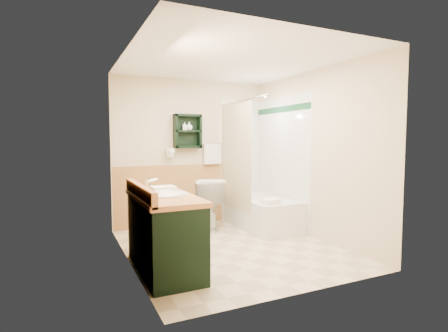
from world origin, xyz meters
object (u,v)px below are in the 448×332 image
at_px(bathtub, 260,212).
at_px(toilet, 206,203).
at_px(vanity_book, 141,183).
at_px(soap_bottle_a, 185,128).
at_px(wall_shelf, 188,131).
at_px(hair_dryer, 169,153).
at_px(vanity, 164,233).
at_px(soap_bottle_b, 189,127).

distance_m(bathtub, toilet, 0.90).
distance_m(vanity_book, soap_bottle_a, 1.89).
height_order(wall_shelf, hair_dryer, wall_shelf).
distance_m(bathtub, vanity_book, 2.35).
bearing_deg(wall_shelf, toilet, -60.70).
height_order(wall_shelf, vanity, wall_shelf).
xyz_separation_m(wall_shelf, bathtub, (1.03, -0.60, -1.31)).
distance_m(soap_bottle_a, soap_bottle_b, 0.08).
bearing_deg(soap_bottle_a, vanity, -115.17).
bearing_deg(hair_dryer, toilet, -36.04).
distance_m(vanity, soap_bottle_b, 2.35).
distance_m(wall_shelf, toilet, 1.21).
bearing_deg(wall_shelf, soap_bottle_a, -174.22).
bearing_deg(vanity_book, toilet, 55.38).
bearing_deg(vanity_book, wall_shelf, 67.11).
height_order(wall_shelf, soap_bottle_a, wall_shelf).
bearing_deg(wall_shelf, vanity_book, -126.14).
xyz_separation_m(toilet, soap_bottle_a, (-0.23, 0.32, 1.20)).
height_order(vanity_book, soap_bottle_a, soap_bottle_a).
relative_size(vanity_book, soap_bottle_a, 1.46).
relative_size(bathtub, soap_bottle_b, 11.22).
relative_size(toilet, vanity_book, 4.12).
xyz_separation_m(wall_shelf, hair_dryer, (-0.30, 0.02, -0.35)).
bearing_deg(soap_bottle_a, wall_shelf, 5.78).
bearing_deg(bathtub, hair_dryer, 154.61).
distance_m(vanity, soap_bottle_a, 2.31).
distance_m(vanity, vanity_book, 0.64).
bearing_deg(soap_bottle_a, hair_dryer, 173.17).
relative_size(vanity, soap_bottle_b, 9.68).
height_order(toilet, vanity_book, vanity_book).
xyz_separation_m(toilet, vanity_book, (-1.24, -1.13, 0.52)).
xyz_separation_m(hair_dryer, vanity, (-0.59, -1.83, -0.79)).
bearing_deg(toilet, soap_bottle_b, -54.96).
xyz_separation_m(vanity, soap_bottle_b, (0.92, 1.80, 1.21)).
xyz_separation_m(wall_shelf, soap_bottle_a, (-0.05, -0.01, 0.05)).
height_order(vanity, bathtub, vanity).
xyz_separation_m(wall_shelf, vanity_book, (-1.06, -1.45, -0.63)).
relative_size(hair_dryer, vanity, 0.19).
distance_m(vanity, bathtub, 2.27).
relative_size(bathtub, soap_bottle_a, 11.05).
distance_m(hair_dryer, soap_bottle_b, 0.53).
relative_size(vanity, vanity_book, 6.51).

